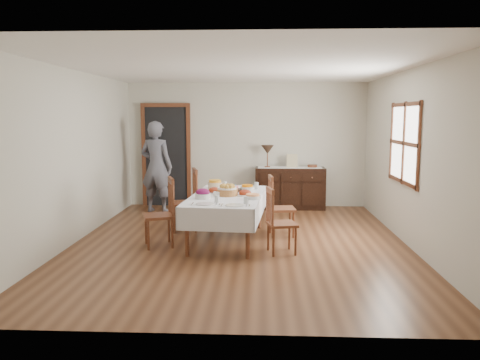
{
  "coord_description": "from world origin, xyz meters",
  "views": [
    {
      "loc": [
        0.32,
        -6.89,
        1.91
      ],
      "look_at": [
        0.0,
        0.1,
        0.95
      ],
      "focal_mm": 35.0,
      "sensor_mm": 36.0,
      "label": 1
    }
  ],
  "objects_px": {
    "chair_right_far": "(279,205)",
    "chair_right_near": "(279,220)",
    "person": "(156,164)",
    "table_lamp": "(267,150)",
    "dining_table": "(227,201)",
    "chair_left_far": "(187,199)",
    "chair_left_near": "(162,212)",
    "sideboard": "(290,188)"
  },
  "relations": [
    {
      "from": "dining_table",
      "to": "chair_right_near",
      "type": "xyz_separation_m",
      "value": [
        0.76,
        -0.62,
        -0.16
      ]
    },
    {
      "from": "dining_table",
      "to": "table_lamp",
      "type": "xyz_separation_m",
      "value": [
        0.64,
        2.58,
        0.59
      ]
    },
    {
      "from": "chair_right_near",
      "to": "chair_right_far",
      "type": "bearing_deg",
      "value": -14.89
    },
    {
      "from": "chair_right_near",
      "to": "person",
      "type": "distance_m",
      "value": 3.63
    },
    {
      "from": "chair_left_near",
      "to": "table_lamp",
      "type": "relative_size",
      "value": 2.21
    },
    {
      "from": "chair_left_near",
      "to": "chair_left_far",
      "type": "xyz_separation_m",
      "value": [
        0.21,
        0.96,
        0.01
      ]
    },
    {
      "from": "chair_right_near",
      "to": "person",
      "type": "height_order",
      "value": "person"
    },
    {
      "from": "dining_table",
      "to": "chair_right_far",
      "type": "distance_m",
      "value": 0.89
    },
    {
      "from": "person",
      "to": "table_lamp",
      "type": "relative_size",
      "value": 4.21
    },
    {
      "from": "chair_left_near",
      "to": "person",
      "type": "xyz_separation_m",
      "value": [
        -0.63,
        2.45,
        0.45
      ]
    },
    {
      "from": "sideboard",
      "to": "chair_left_near",
      "type": "bearing_deg",
      "value": -124.98
    },
    {
      "from": "chair_right_far",
      "to": "chair_right_near",
      "type": "bearing_deg",
      "value": 171.79
    },
    {
      "from": "table_lamp",
      "to": "dining_table",
      "type": "bearing_deg",
      "value": -103.98
    },
    {
      "from": "chair_right_near",
      "to": "chair_left_far",
      "type": "bearing_deg",
      "value": 37.11
    },
    {
      "from": "chair_left_far",
      "to": "chair_right_far",
      "type": "xyz_separation_m",
      "value": [
        1.52,
        -0.28,
        -0.03
      ]
    },
    {
      "from": "person",
      "to": "table_lamp",
      "type": "bearing_deg",
      "value": -155.28
    },
    {
      "from": "dining_table",
      "to": "table_lamp",
      "type": "distance_m",
      "value": 2.72
    },
    {
      "from": "chair_left_far",
      "to": "person",
      "type": "distance_m",
      "value": 1.77
    },
    {
      "from": "chair_left_near",
      "to": "chair_right_far",
      "type": "height_order",
      "value": "chair_left_near"
    },
    {
      "from": "chair_right_near",
      "to": "table_lamp",
      "type": "relative_size",
      "value": 2.02
    },
    {
      "from": "dining_table",
      "to": "sideboard",
      "type": "xyz_separation_m",
      "value": [
        1.11,
        2.6,
        -0.2
      ]
    },
    {
      "from": "person",
      "to": "table_lamp",
      "type": "height_order",
      "value": "person"
    },
    {
      "from": "dining_table",
      "to": "chair_right_near",
      "type": "bearing_deg",
      "value": -34.5
    },
    {
      "from": "dining_table",
      "to": "chair_left_near",
      "type": "bearing_deg",
      "value": -155.74
    },
    {
      "from": "dining_table",
      "to": "chair_right_far",
      "type": "xyz_separation_m",
      "value": [
        0.8,
        0.36,
        -0.13
      ]
    },
    {
      "from": "chair_right_near",
      "to": "sideboard",
      "type": "distance_m",
      "value": 3.24
    },
    {
      "from": "chair_right_far",
      "to": "person",
      "type": "distance_m",
      "value": 2.99
    },
    {
      "from": "chair_right_far",
      "to": "table_lamp",
      "type": "relative_size",
      "value": 2.12
    },
    {
      "from": "dining_table",
      "to": "chair_left_far",
      "type": "relative_size",
      "value": 2.07
    },
    {
      "from": "chair_left_near",
      "to": "chair_right_far",
      "type": "bearing_deg",
      "value": 92.19
    },
    {
      "from": "chair_right_near",
      "to": "person",
      "type": "relative_size",
      "value": 0.48
    },
    {
      "from": "chair_right_far",
      "to": "table_lamp",
      "type": "distance_m",
      "value": 2.34
    },
    {
      "from": "dining_table",
      "to": "chair_right_far",
      "type": "relative_size",
      "value": 2.22
    },
    {
      "from": "chair_right_near",
      "to": "table_lamp",
      "type": "height_order",
      "value": "table_lamp"
    },
    {
      "from": "chair_left_near",
      "to": "person",
      "type": "distance_m",
      "value": 2.57
    },
    {
      "from": "chair_right_near",
      "to": "dining_table",
      "type": "bearing_deg",
      "value": 38.07
    },
    {
      "from": "chair_left_near",
      "to": "sideboard",
      "type": "height_order",
      "value": "chair_left_near"
    },
    {
      "from": "dining_table",
      "to": "person",
      "type": "height_order",
      "value": "person"
    },
    {
      "from": "chair_right_near",
      "to": "person",
      "type": "bearing_deg",
      "value": 27.61
    },
    {
      "from": "chair_right_near",
      "to": "sideboard",
      "type": "height_order",
      "value": "chair_right_near"
    },
    {
      "from": "dining_table",
      "to": "chair_left_far",
      "type": "distance_m",
      "value": 0.97
    },
    {
      "from": "person",
      "to": "chair_left_far",
      "type": "bearing_deg",
      "value": 132.54
    }
  ]
}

